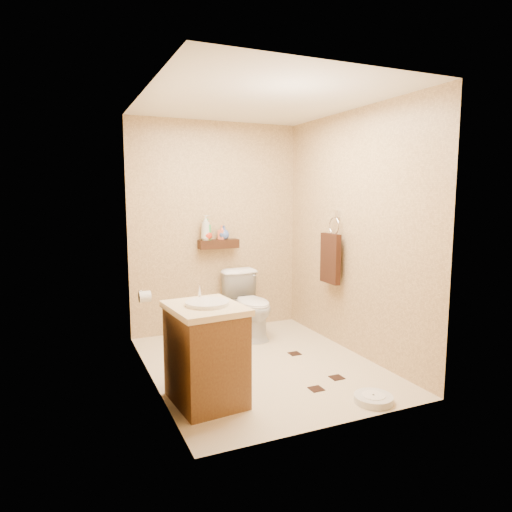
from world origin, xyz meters
name	(u,v)px	position (x,y,z in m)	size (l,w,h in m)	color
ground	(261,364)	(0.00, 0.00, 0.00)	(2.50, 2.50, 0.00)	beige
wall_back	(216,228)	(0.00, 1.25, 1.20)	(2.00, 0.04, 2.40)	tan
wall_front	(339,253)	(0.00, -1.25, 1.20)	(2.00, 0.04, 2.40)	tan
wall_left	(149,242)	(-1.00, 0.00, 1.20)	(0.04, 2.50, 2.40)	tan
wall_right	(352,233)	(1.00, 0.00, 1.20)	(0.04, 2.50, 2.40)	tan
ceiling	(261,100)	(0.00, 0.00, 2.40)	(2.00, 2.50, 0.02)	silver
wall_shelf	(219,244)	(0.00, 1.17, 1.02)	(0.46, 0.14, 0.10)	#361C0E
floor_accents	(264,364)	(0.03, -0.02, 0.00)	(1.21, 1.41, 0.01)	black
toilet	(250,304)	(0.24, 0.83, 0.36)	(0.41, 0.71, 0.73)	white
vanity	(206,352)	(-0.70, -0.54, 0.39)	(0.57, 0.67, 0.88)	brown
bathroom_scale	(373,399)	(0.47, -1.07, 0.03)	(0.36, 0.36, 0.06)	silver
toilet_brush	(179,325)	(-0.51, 1.07, 0.15)	(0.10, 0.10, 0.44)	#175C59
towel_ring	(331,256)	(0.91, 0.25, 0.95)	(0.12, 0.30, 0.76)	silver
toilet_paper	(145,297)	(-0.94, 0.65, 0.60)	(0.12, 0.11, 0.12)	silver
bottle_a	(206,228)	(-0.15, 1.17, 1.21)	(0.11, 0.11, 0.28)	beige
bottle_b	(206,233)	(-0.15, 1.17, 1.15)	(0.07, 0.07, 0.15)	yellow
bottle_c	(207,233)	(-0.14, 1.17, 1.15)	(0.12, 0.12, 0.15)	red
bottle_d	(207,229)	(-0.13, 1.17, 1.19)	(0.09, 0.09, 0.24)	green
bottle_e	(222,232)	(0.04, 1.17, 1.15)	(0.07, 0.07, 0.16)	#FE7C54
bottle_f	(224,232)	(0.07, 1.17, 1.15)	(0.12, 0.12, 0.16)	#435EA8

